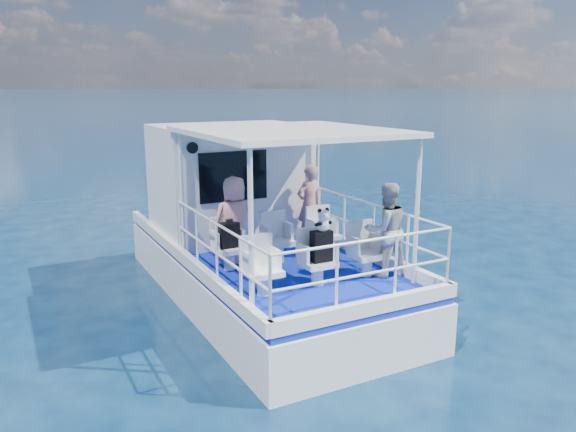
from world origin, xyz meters
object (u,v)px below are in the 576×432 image
at_px(passenger_stbd_aft, 386,230).
at_px(backpack_center, 321,246).
at_px(passenger_port_fwd, 235,221).
at_px(panda, 323,220).

xyz_separation_m(passenger_stbd_aft, backpack_center, (-1.14, 0.07, -0.13)).
height_order(passenger_port_fwd, passenger_stbd_aft, passenger_port_fwd).
relative_size(passenger_port_fwd, passenger_stbd_aft, 1.01).
bearing_deg(passenger_port_fwd, backpack_center, 125.37).
distance_m(backpack_center, panda, 0.40).
xyz_separation_m(passenger_port_fwd, backpack_center, (0.76, -1.51, -0.14)).
bearing_deg(backpack_center, passenger_port_fwd, 116.64).
relative_size(passenger_port_fwd, panda, 4.39).
bearing_deg(passenger_stbd_aft, passenger_port_fwd, -30.69).
xyz_separation_m(backpack_center, panda, (0.02, -0.01, 0.40)).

